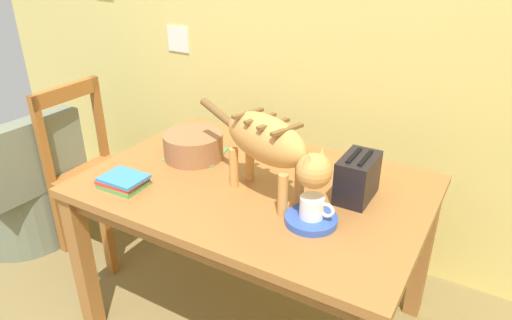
# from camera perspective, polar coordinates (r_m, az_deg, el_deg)

# --- Properties ---
(wall_rear) EXTENTS (4.84, 0.11, 2.50)m
(wall_rear) POSITION_cam_1_polar(r_m,az_deg,el_deg) (2.41, 8.34, 16.51)
(wall_rear) COLOR #E5D173
(wall_rear) RESTS_ON ground_plane
(dining_table) EXTENTS (1.36, 0.93, 0.73)m
(dining_table) POSITION_cam_1_polar(r_m,az_deg,el_deg) (1.93, 0.00, -4.94)
(dining_table) COLOR #9A6230
(dining_table) RESTS_ON ground_plane
(cat) EXTENTS (0.67, 0.29, 0.33)m
(cat) POSITION_cam_1_polar(r_m,az_deg,el_deg) (1.66, 1.89, 1.89)
(cat) COLOR #CC8E46
(cat) RESTS_ON dining_table
(saucer_bowl) EXTENTS (0.19, 0.19, 0.03)m
(saucer_bowl) POSITION_cam_1_polar(r_m,az_deg,el_deg) (1.64, 6.81, -7.30)
(saucer_bowl) COLOR #3052B9
(saucer_bowl) RESTS_ON dining_table
(coffee_mug) EXTENTS (0.13, 0.09, 0.08)m
(coffee_mug) POSITION_cam_1_polar(r_m,az_deg,el_deg) (1.61, 7.01, -5.78)
(coffee_mug) COLOR white
(coffee_mug) RESTS_ON saucer_bowl
(magazine) EXTENTS (0.28, 0.26, 0.01)m
(magazine) POSITION_cam_1_polar(r_m,az_deg,el_deg) (2.13, -7.40, 0.72)
(magazine) COLOR #51995E
(magazine) RESTS_ON dining_table
(book_stack) EXTENTS (0.18, 0.14, 0.05)m
(book_stack) POSITION_cam_1_polar(r_m,az_deg,el_deg) (1.91, -16.06, -2.53)
(book_stack) COLOR #54A154
(book_stack) RESTS_ON dining_table
(wicker_basket) EXTENTS (0.26, 0.26, 0.11)m
(wicker_basket) POSITION_cam_1_polar(r_m,az_deg,el_deg) (2.08, -7.72, 1.81)
(wicker_basket) COLOR #99643D
(wicker_basket) RESTS_ON dining_table
(toaster) EXTENTS (0.12, 0.20, 0.18)m
(toaster) POSITION_cam_1_polar(r_m,az_deg,el_deg) (1.78, 12.39, -2.13)
(toaster) COLOR black
(toaster) RESTS_ON dining_table
(wooden_chair_near) EXTENTS (0.42, 0.42, 0.93)m
(wooden_chair_near) POSITION_cam_1_polar(r_m,az_deg,el_deg) (2.70, -18.91, -1.54)
(wooden_chair_near) COLOR #9D5E28
(wooden_chair_near) RESTS_ON ground_plane
(wicker_armchair) EXTENTS (0.62, 0.62, 0.78)m
(wicker_armchair) POSITION_cam_1_polar(r_m,az_deg,el_deg) (3.02, -26.66, -3.87)
(wicker_armchair) COLOR slate
(wicker_armchair) RESTS_ON ground_plane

